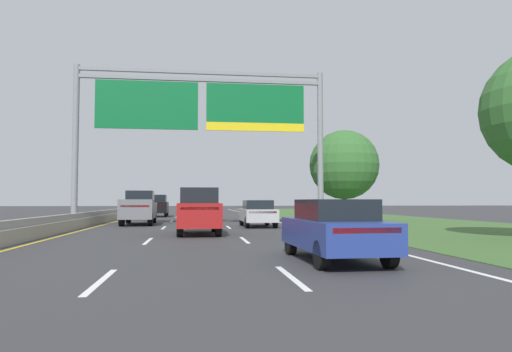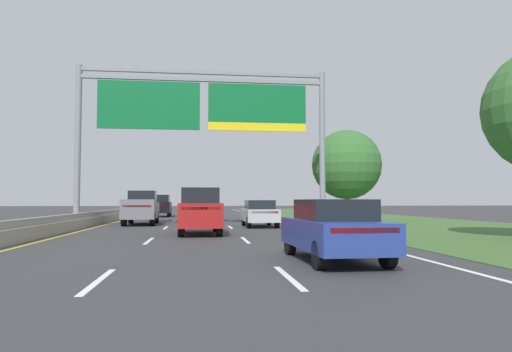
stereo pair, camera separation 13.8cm
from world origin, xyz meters
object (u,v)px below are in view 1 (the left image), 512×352
at_px(pickup_truck_grey, 139,208).
at_px(roadside_tree_mid, 344,165).
at_px(car_gold_centre_lane_suv, 198,206).
at_px(car_silver_right_lane_sedan, 258,213).
at_px(car_blue_right_lane_sedan, 334,229).
at_px(overhead_sign_gantry, 202,114).
at_px(car_black_left_lane_suv, 158,205).
at_px(car_red_centre_lane_suv, 199,210).

height_order(pickup_truck_grey, roadside_tree_mid, roadside_tree_mid).
height_order(car_gold_centre_lane_suv, roadside_tree_mid, roadside_tree_mid).
distance_m(pickup_truck_grey, car_silver_right_lane_sedan, 8.10).
distance_m(car_blue_right_lane_sedan, roadside_tree_mid, 23.57).
height_order(overhead_sign_gantry, pickup_truck_grey, overhead_sign_gantry).
relative_size(car_black_left_lane_suv, car_silver_right_lane_sedan, 1.07).
bearing_deg(car_blue_right_lane_sedan, car_red_centre_lane_suv, 17.09).
bearing_deg(car_silver_right_lane_sedan, car_black_left_lane_suv, 20.77).
bearing_deg(car_gold_centre_lane_suv, car_black_left_lane_suv, 22.68).
bearing_deg(car_blue_right_lane_sedan, car_black_left_lane_suv, 10.07).
bearing_deg(car_gold_centre_lane_suv, car_blue_right_lane_sedan, -172.64).
xyz_separation_m(pickup_truck_grey, car_blue_right_lane_sedan, (7.17, -19.44, -0.26)).
height_order(car_blue_right_lane_sedan, roadside_tree_mid, roadside_tree_mid).
bearing_deg(overhead_sign_gantry, car_black_left_lane_suv, 102.31).
relative_size(car_blue_right_lane_sedan, car_silver_right_lane_sedan, 1.01).
bearing_deg(car_silver_right_lane_sedan, overhead_sign_gantry, 78.96).
height_order(pickup_truck_grey, car_blue_right_lane_sedan, pickup_truck_grey).
bearing_deg(roadside_tree_mid, car_gold_centre_lane_suv, 161.68).
distance_m(car_gold_centre_lane_suv, car_red_centre_lane_suv, 15.59).
distance_m(car_red_centre_lane_suv, roadside_tree_mid, 16.50).
relative_size(pickup_truck_grey, car_blue_right_lane_sedan, 1.23).
distance_m(car_black_left_lane_suv, car_blue_right_lane_sedan, 35.58).
xyz_separation_m(car_blue_right_lane_sedan, car_gold_centre_lane_suv, (-3.33, 25.67, 0.28)).
relative_size(car_black_left_lane_suv, car_red_centre_lane_suv, 1.00).
bearing_deg(overhead_sign_gantry, car_blue_right_lane_sedan, -79.13).
height_order(pickup_truck_grey, car_silver_right_lane_sedan, pickup_truck_grey).
bearing_deg(pickup_truck_grey, car_blue_right_lane_sedan, -161.37).
height_order(car_red_centre_lane_suv, roadside_tree_mid, roadside_tree_mid).
xyz_separation_m(car_black_left_lane_suv, car_gold_centre_lane_suv, (3.84, -9.17, 0.00)).
bearing_deg(car_black_left_lane_suv, car_gold_centre_lane_suv, -158.28).
xyz_separation_m(overhead_sign_gantry, car_blue_right_lane_sedan, (3.18, -16.56, -5.99)).
bearing_deg(car_gold_centre_lane_suv, roadside_tree_mid, -108.35).
height_order(car_black_left_lane_suv, car_red_centre_lane_suv, same).
distance_m(pickup_truck_grey, car_black_left_lane_suv, 15.40).
bearing_deg(car_black_left_lane_suv, roadside_tree_mid, -132.03).
xyz_separation_m(overhead_sign_gantry, car_black_left_lane_suv, (-3.99, 18.29, -5.71)).
bearing_deg(car_gold_centre_lane_suv, pickup_truck_grey, 148.33).
bearing_deg(car_black_left_lane_suv, car_silver_right_lane_sedan, -159.90).
xyz_separation_m(car_silver_right_lane_sedan, roadside_tree_mid, (7.35, 6.16, 3.41)).
distance_m(pickup_truck_grey, car_red_centre_lane_suv, 10.09).
bearing_deg(car_red_centre_lane_suv, pickup_truck_grey, 21.01).
bearing_deg(overhead_sign_gantry, pickup_truck_grey, 144.14).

